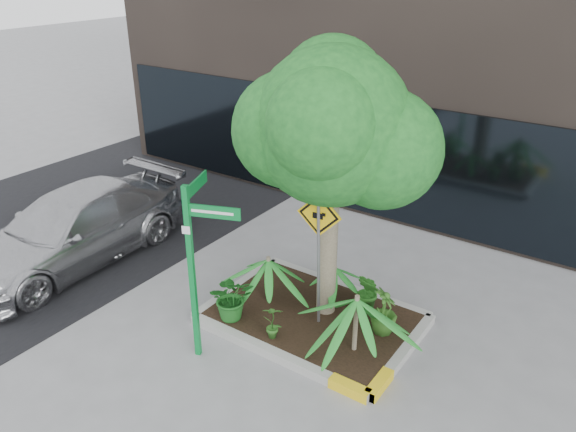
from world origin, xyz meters
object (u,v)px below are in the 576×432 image
Objects in this scene: tree at (332,127)px; street_sign_post at (195,254)px; cattle_sign at (319,238)px; parked_car at (73,228)px.

street_sign_post is (-1.06, -1.84, -1.56)m from tree.
cattle_sign is at bearing 29.48° from street_sign_post.
parked_car is 4.14m from street_sign_post.
cattle_sign is (1.15, 1.40, -0.02)m from street_sign_post.
tree reaches higher than street_sign_post.
street_sign_post reaches higher than cattle_sign.
parked_car is 5.25m from cattle_sign.
street_sign_post is at bearing -137.44° from cattle_sign.
tree is 1.64m from cattle_sign.
cattle_sign is at bearing -78.31° from tree.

